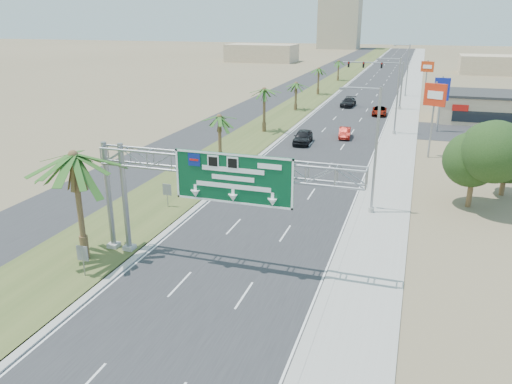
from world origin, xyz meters
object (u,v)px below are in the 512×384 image
Objects in this scene: pole_sign_red_near at (435,99)px; pole_sign_blue at (442,91)px; palm_near at (73,156)px; car_left_lane at (303,137)px; car_mid_lane at (345,133)px; sign_gantry at (211,173)px; car_far at (348,102)px; signal_mast at (390,80)px; pole_sign_red_far at (427,70)px; car_right_lane at (379,111)px; store_building at (501,108)px.

pole_sign_red_near is 14.53m from pole_sign_blue.
car_left_lane is at bearing 79.95° from palm_near.
car_mid_lane is 0.49× the size of pole_sign_red_near.
car_far is (-0.51, 62.59, -5.30)m from sign_gantry.
pole_sign_blue reaches higher than car_far.
signal_mast is 2.49× the size of car_mid_lane.
pole_sign_red_far is at bearing 73.90° from palm_near.
car_right_lane is at bearing 106.97° from pole_sign_red_near.
palm_near is 66.04m from store_building.
palm_near reaches higher than sign_gantry.
palm_near is 41.79m from car_mid_lane.
pole_sign_red_near is (14.81, -1.93, 5.67)m from car_left_lane.
signal_mast is 0.57× the size of store_building.
car_right_lane is at bearing 68.70° from car_left_lane.
pole_sign_red_near is (21.04, 33.22, -0.40)m from palm_near.
signal_mast is 1.97× the size of car_far.
store_building is at bearing 67.64° from sign_gantry.
pole_sign_red_far is at bearing 91.25° from pole_sign_red_near.
car_mid_lane is (-3.67, -24.06, -4.17)m from signal_mast.
store_building reaches higher than car_mid_lane.
pole_sign_blue is (1.16, 14.44, -1.03)m from pole_sign_red_near.
store_building is 27.16m from pole_sign_red_near.
pole_sign_blue is at bearing -85.01° from pole_sign_red_far.
car_mid_lane is at bearing -138.58° from store_building.
pole_sign_red_near is (-10.16, -24.78, 4.53)m from store_building.
car_far is at bearing 90.46° from sign_gantry.
pole_sign_blue is at bearing -64.36° from signal_mast.
palm_near reaches higher than car_mid_lane.
sign_gantry is 60.77m from store_building.
sign_gantry is 33.85m from pole_sign_red_near.
pole_sign_red_near reaches higher than pole_sign_red_far.
car_mid_lane is (10.70, 39.92, -6.25)m from palm_near.
car_right_lane is 14.13m from pole_sign_blue.
palm_near is 1.72× the size of car_right_lane.
signal_mast reaches higher than sign_gantry.
store_building is at bearing 67.71° from pole_sign_red_near.
palm_near reaches higher than pole_sign_blue.
pole_sign_red_near is at bearing -94.58° from pole_sign_blue.
signal_mast is at bearing 160.46° from store_building.
pole_sign_blue is at bearing 85.42° from pole_sign_red_near.
palm_near is 72.98m from pole_sign_red_far.
signal_mast is 2.05× the size of car_left_lane.
palm_near reaches higher than store_building.
car_left_lane is 0.64× the size of pole_sign_red_far.
palm_near is 0.81× the size of signal_mast.
pole_sign_blue reaches higher than car_mid_lane.
palm_near is at bearing -103.38° from car_left_lane.
car_right_lane is at bearing 84.45° from sign_gantry.
palm_near is 65.60m from signal_mast.
car_right_lane is at bearing -179.18° from store_building.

